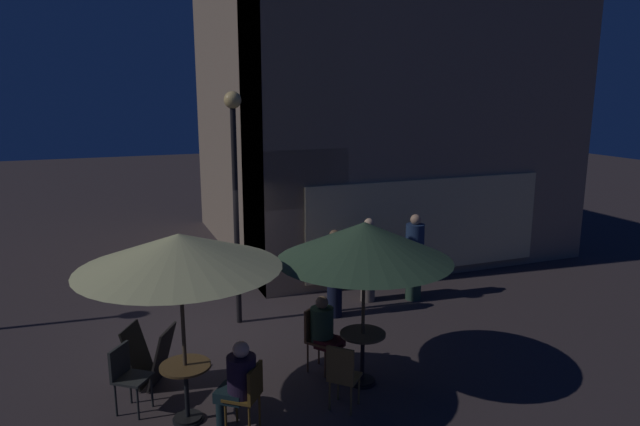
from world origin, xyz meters
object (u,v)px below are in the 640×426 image
at_px(menu_sandwich_board, 150,356).
at_px(patron_seated_0, 325,330).
at_px(cafe_table_1, 186,382).
at_px(patron_standing_4, 368,260).
at_px(patron_standing_3, 335,273).
at_px(patio_umbrella_1, 179,252).
at_px(street_lamp_near_corner, 235,171).
at_px(patron_seated_1, 238,380).
at_px(patron_standing_2, 414,257).
at_px(cafe_chair_1, 342,373).
at_px(patio_umbrella_0, 364,242).
at_px(cafe_chair_0, 317,333).
at_px(cafe_chair_2, 248,391).
at_px(cafe_chair_3, 127,372).
at_px(cafe_table_0, 363,348).

height_order(menu_sandwich_board, patron_seated_0, patron_seated_0).
relative_size(cafe_table_1, patron_standing_4, 0.45).
relative_size(cafe_table_1, patron_seated_0, 0.65).
bearing_deg(patron_standing_3, patio_umbrella_1, 45.76).
relative_size(street_lamp_near_corner, patron_seated_1, 3.48).
bearing_deg(patio_umbrella_1, patron_standing_2, 29.28).
bearing_deg(patio_umbrella_1, cafe_chair_1, -14.65).
height_order(street_lamp_near_corner, patio_umbrella_0, street_lamp_near_corner).
relative_size(street_lamp_near_corner, cafe_chair_0, 4.26).
relative_size(cafe_table_1, cafe_chair_2, 0.87).
xyz_separation_m(cafe_chair_3, patron_seated_1, (1.28, -0.98, 0.13)).
height_order(street_lamp_near_corner, cafe_chair_0, street_lamp_near_corner).
bearing_deg(street_lamp_near_corner, patio_umbrella_1, -115.27).
distance_m(cafe_chair_0, patron_standing_3, 2.16).
relative_size(street_lamp_near_corner, cafe_chair_2, 4.67).
relative_size(cafe_chair_3, patron_standing_2, 0.51).
distance_m(cafe_chair_2, patron_standing_3, 3.97).
bearing_deg(menu_sandwich_board, patio_umbrella_1, -43.42).
height_order(cafe_chair_3, patron_standing_2, patron_standing_2).
bearing_deg(cafe_table_0, patron_standing_3, 76.37).
bearing_deg(cafe_chair_0, cafe_table_0, 0.00).
bearing_deg(patron_standing_4, cafe_chair_3, -86.39).
height_order(patron_standing_2, patron_standing_3, patron_standing_2).
relative_size(cafe_table_0, patio_umbrella_1, 0.31).
distance_m(cafe_table_1, cafe_chair_1, 2.04).
bearing_deg(cafe_chair_0, menu_sandwich_board, -136.37).
xyz_separation_m(cafe_table_0, cafe_chair_3, (-3.24, 0.47, 0.01)).
bearing_deg(cafe_table_1, patron_seated_0, 15.09).
height_order(cafe_table_0, patio_umbrella_1, patio_umbrella_1).
bearing_deg(cafe_chair_2, patron_standing_4, -95.29).
relative_size(menu_sandwich_board, patron_standing_3, 0.52).
xyz_separation_m(patio_umbrella_1, patron_standing_3, (3.15, 2.56, -1.43)).
height_order(street_lamp_near_corner, cafe_chair_3, street_lamp_near_corner).
distance_m(cafe_table_0, cafe_table_1, 2.54).
distance_m(street_lamp_near_corner, patron_standing_2, 4.12).
xyz_separation_m(patio_umbrella_1, patron_seated_1, (0.58, -0.45, -1.60)).
height_order(cafe_table_0, patio_umbrella_0, patio_umbrella_0).
relative_size(patron_seated_1, patron_standing_4, 0.70).
height_order(cafe_chair_0, cafe_chair_1, cafe_chair_0).
xyz_separation_m(cafe_chair_0, patron_seated_1, (-1.50, -1.15, 0.10)).
bearing_deg(cafe_chair_2, menu_sandwich_board, -20.04).
relative_size(cafe_chair_3, patron_seated_1, 0.75).
relative_size(patio_umbrella_0, patron_seated_0, 2.06).
distance_m(cafe_table_1, patron_standing_2, 5.76).
distance_m(street_lamp_near_corner, cafe_chair_3, 3.91).
relative_size(cafe_chair_3, patron_seated_0, 0.76).
bearing_deg(patio_umbrella_0, patron_standing_4, 62.63).
distance_m(patron_standing_3, patron_standing_4, 1.08).
bearing_deg(patio_umbrella_0, patron_seated_0, 126.09).
bearing_deg(patron_standing_2, patron_standing_4, 82.37).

